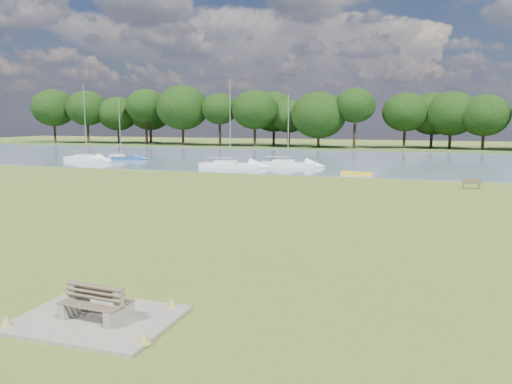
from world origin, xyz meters
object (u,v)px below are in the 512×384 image
(sailboat_2, at_px, (287,163))
(sailboat_5, at_px, (120,156))
(kayak, at_px, (357,173))
(sailboat_1, at_px, (86,157))
(riverbank_bench, at_px, (472,184))
(sailboat_3, at_px, (230,163))
(bench_pair, at_px, (96,304))

(sailboat_2, distance_m, sailboat_5, 23.78)
(kayak, height_order, sailboat_5, sailboat_5)
(kayak, xyz_separation_m, sailboat_1, (-34.91, 4.95, 0.38))
(sailboat_2, height_order, sailboat_5, sailboat_2)
(riverbank_bench, relative_size, sailboat_3, 0.14)
(bench_pair, xyz_separation_m, kayak, (2.39, 38.00, -0.29))
(bench_pair, height_order, sailboat_2, sailboat_2)
(bench_pair, height_order, sailboat_5, sailboat_5)
(riverbank_bench, xyz_separation_m, sailboat_2, (-18.35, 12.79, 0.10))
(kayak, distance_m, sailboat_5, 33.39)
(riverbank_bench, bearing_deg, sailboat_5, 156.78)
(riverbank_bench, height_order, sailboat_5, sailboat_5)
(bench_pair, bearing_deg, sailboat_3, 110.38)
(sailboat_1, bearing_deg, sailboat_2, 13.89)
(sailboat_3, bearing_deg, riverbank_bench, -27.90)
(sailboat_1, distance_m, sailboat_5, 4.51)
(bench_pair, height_order, kayak, bench_pair)
(riverbank_bench, relative_size, kayak, 0.44)
(riverbank_bench, distance_m, kayak, 11.77)
(kayak, xyz_separation_m, sailboat_3, (-14.44, 3.01, 0.32))
(riverbank_bench, bearing_deg, sailboat_2, 141.80)
(sailboat_5, bearing_deg, sailboat_3, -36.41)
(riverbank_bench, relative_size, sailboat_1, 0.14)
(riverbank_bench, distance_m, sailboat_2, 22.37)
(sailboat_2, xyz_separation_m, sailboat_5, (-23.66, 2.41, -0.02))
(sailboat_3, bearing_deg, bench_pair, -79.85)
(bench_pair, xyz_separation_m, sailboat_2, (-6.22, 44.19, 0.02))
(sailboat_1, relative_size, sailboat_2, 1.21)
(sailboat_1, xyz_separation_m, sailboat_2, (26.30, 1.24, -0.07))
(kayak, xyz_separation_m, sailboat_5, (-32.27, 8.60, 0.29))
(bench_pair, xyz_separation_m, sailboat_3, (-12.05, 41.01, 0.03))
(sailboat_1, bearing_deg, kayak, 3.12)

